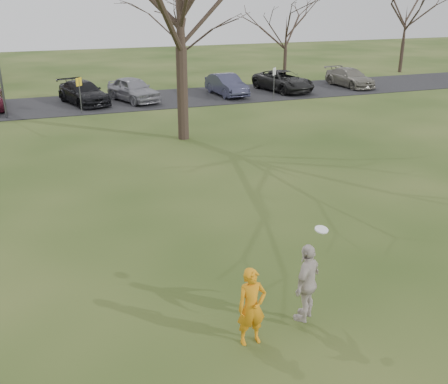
{
  "coord_description": "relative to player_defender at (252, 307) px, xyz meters",
  "views": [
    {
      "loc": [
        -4.44,
        -8.09,
        6.44
      ],
      "look_at": [
        0.0,
        4.0,
        1.5
      ],
      "focal_mm": 41.57,
      "sensor_mm": 36.0,
      "label": 1
    }
  ],
  "objects": [
    {
      "name": "small_tree_row",
      "position": [
        5.39,
        30.34,
        3.09
      ],
      "size": [
        55.0,
        5.9,
        8.5
      ],
      "color": "#352821",
      "rests_on": "ground"
    },
    {
      "name": "sign_white",
      "position": [
        11.01,
        22.28,
        0.64
      ],
      "size": [
        0.35,
        0.35,
        2.08
      ],
      "color": "#47474C",
      "rests_on": "ground"
    },
    {
      "name": "car_4",
      "position": [
        2.51,
        25.01,
        -0.01
      ],
      "size": [
        3.11,
        4.76,
        1.51
      ],
      "primitive_type": "imported",
      "rotation": [
        0.0,
        0.0,
        0.33
      ],
      "color": "gray",
      "rests_on": "parking_strip"
    },
    {
      "name": "ground",
      "position": [
        1.01,
        0.28,
        -0.81
      ],
      "size": [
        120.0,
        120.0,
        0.0
      ],
      "primitive_type": "plane",
      "color": "#1E380F",
      "rests_on": "ground"
    },
    {
      "name": "car_6",
      "position": [
        13.08,
        25.11,
        -0.07
      ],
      "size": [
        3.22,
        5.36,
        1.39
      ],
      "primitive_type": "imported",
      "rotation": [
        0.0,
        0.0,
        0.19
      ],
      "color": "black",
      "rests_on": "parking_strip"
    },
    {
      "name": "sign_yellow",
      "position": [
        -0.99,
        22.28,
        0.64
      ],
      "size": [
        0.35,
        0.35,
        2.08
      ],
      "color": "#47474C",
      "rests_on": "ground"
    },
    {
      "name": "catching_play",
      "position": [
        1.28,
        0.15,
        0.2
      ],
      "size": [
        1.03,
        0.94,
        1.99
      ],
      "color": "beige",
      "rests_on": "ground"
    },
    {
      "name": "car_7",
      "position": [
        18.51,
        25.12,
        -0.12
      ],
      "size": [
        2.18,
        4.6,
        1.29
      ],
      "primitive_type": "imported",
      "rotation": [
        0.0,
        0.0,
        0.08
      ],
      "color": "gray",
      "rests_on": "parking_strip"
    },
    {
      "name": "player_defender",
      "position": [
        0.0,
        0.0,
        0.0
      ],
      "size": [
        0.59,
        0.39,
        1.61
      ],
      "primitive_type": "imported",
      "rotation": [
        0.0,
        0.0,
        -0.01
      ],
      "color": "orange",
      "rests_on": "ground"
    },
    {
      "name": "car_3",
      "position": [
        -0.53,
        25.29,
        -0.08
      ],
      "size": [
        3.22,
        5.06,
        1.37
      ],
      "primitive_type": "imported",
      "rotation": [
        0.0,
        0.0,
        0.3
      ],
      "color": "black",
      "rests_on": "parking_strip"
    },
    {
      "name": "parking_strip",
      "position": [
        1.01,
        25.28,
        -0.79
      ],
      "size": [
        62.0,
        6.5,
        0.04
      ],
      "primitive_type": "cube",
      "color": "black",
      "rests_on": "ground"
    },
    {
      "name": "car_5",
      "position": [
        8.78,
        24.92,
        -0.07
      ],
      "size": [
        1.8,
        4.32,
        1.39
      ],
      "primitive_type": "imported",
      "rotation": [
        0.0,
        0.0,
        0.08
      ],
      "color": "#33344C",
      "rests_on": "parking_strip"
    }
  ]
}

